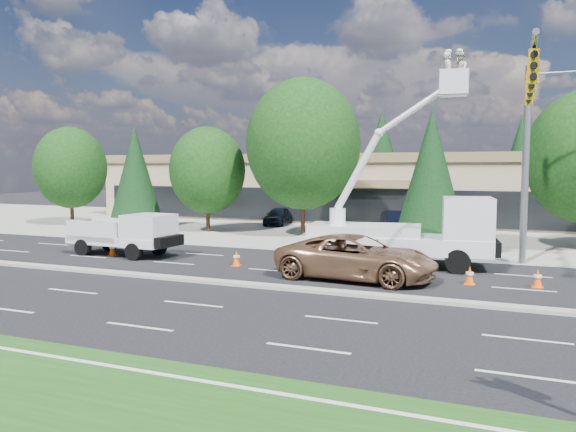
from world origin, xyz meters
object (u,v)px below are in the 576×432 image
at_px(bucket_truck, 412,223).
at_px(utility_pickup, 128,238).
at_px(minivan, 357,257).
at_px(signal_mast, 529,128).

bearing_deg(bucket_truck, utility_pickup, -179.35).
bearing_deg(minivan, signal_mast, -51.42).
distance_m(signal_mast, bucket_truck, 6.18).
distance_m(signal_mast, utility_pickup, 19.27).
height_order(utility_pickup, minivan, utility_pickup).
bearing_deg(utility_pickup, minivan, -3.11).
xyz_separation_m(bucket_truck, minivan, (-1.58, -3.51, -1.12)).
bearing_deg(utility_pickup, bucket_truck, 12.18).
relative_size(utility_pickup, minivan, 0.90).
relative_size(bucket_truck, minivan, 1.49).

